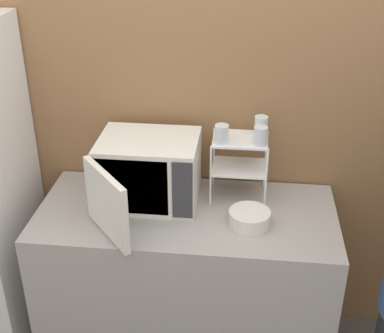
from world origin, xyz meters
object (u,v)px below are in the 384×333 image
at_px(glass_back_right, 261,125).
at_px(bowl, 249,218).
at_px(glass_front_right, 261,136).
at_px(microwave, 147,172).
at_px(glass_front_left, 222,134).
at_px(dish_rack, 240,155).

distance_m(glass_back_right, bowl, 0.48).
bearing_deg(glass_back_right, glass_front_right, -91.09).
height_order(microwave, glass_back_right, glass_back_right).
relative_size(microwave, glass_back_right, 7.42).
bearing_deg(glass_front_left, glass_back_right, 33.87).
xyz_separation_m(microwave, bowl, (0.52, -0.16, -0.13)).
bearing_deg(glass_back_right, bowl, -96.02).
relative_size(microwave, glass_front_right, 7.42).
distance_m(microwave, glass_back_right, 0.62).
bearing_deg(dish_rack, glass_front_right, -33.61).
relative_size(glass_front_left, glass_back_right, 1.00).
bearing_deg(glass_front_right, microwave, -175.80).
xyz_separation_m(glass_back_right, bowl, (-0.04, -0.34, -0.34)).
relative_size(microwave, bowl, 3.48).
xyz_separation_m(microwave, glass_front_right, (0.55, 0.04, 0.20)).
xyz_separation_m(glass_front_left, bowl, (0.15, -0.21, -0.34)).
bearing_deg(glass_back_right, glass_front_left, -146.13).
relative_size(glass_front_right, bowl, 0.47).
bearing_deg(glass_front_right, dish_rack, 146.39).
height_order(dish_rack, glass_front_left, glass_front_left).
bearing_deg(glass_front_left, dish_rack, 34.39).
bearing_deg(dish_rack, glass_back_right, 33.39).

